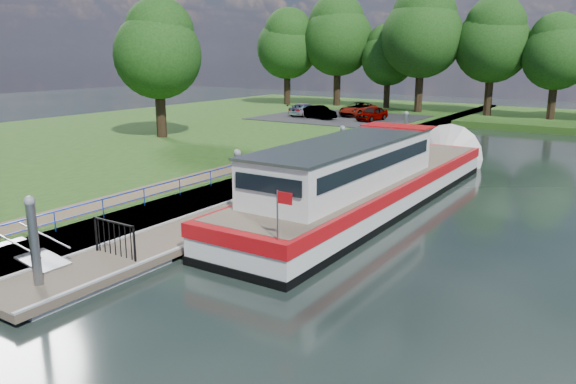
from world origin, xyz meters
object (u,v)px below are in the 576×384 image
Objects in this scene: barge at (376,180)px; car_b at (319,112)px; pontoon at (297,193)px; car_a at (372,114)px; car_d at (358,109)px; car_c at (305,109)px.

car_b is (-15.68, 22.04, 0.33)m from barge.
pontoon is 8.33× the size of car_a.
car_a is 4.87m from car_b.
car_d is (1.94, 3.98, 0.04)m from car_b.
barge is 27.05m from car_b.
car_a is (-7.37, 24.20, 1.26)m from pontoon.
car_c is 5.05m from car_d.
car_d is (4.31, 2.62, 0.03)m from car_c.
barge is 4.69× the size of car_d.
car_c is at bearing -143.03° from car_d.
barge reaches higher than car_c.
pontoon is 28.35m from car_c.
barge is at bearing 14.91° from pontoon.
pontoon is 8.44× the size of car_b.
pontoon is 28.85m from car_d.
car_a is 0.80× the size of car_d.
car_c is (-2.37, 1.36, 0.01)m from car_b.
barge is 5.95× the size of car_b.
car_a is at bearing 115.25° from barge.
car_b is 4.43m from car_d.
car_b is at bearing 117.73° from pontoon.
car_b reaches higher than pontoon.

